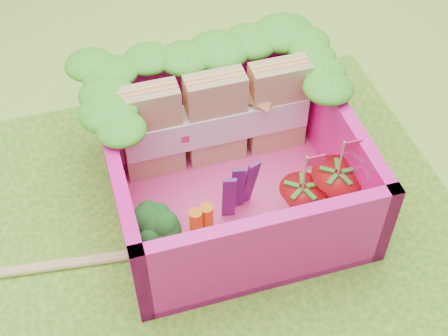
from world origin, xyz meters
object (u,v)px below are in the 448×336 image
bento_box (231,163)px  strawberry_right (335,191)px  chopsticks (51,266)px  broccoli (154,228)px  strawberry_left (301,203)px  sandwich_stack (217,119)px

bento_box → strawberry_right: bearing=-29.4°
bento_box → chopsticks: bento_box is taller
bento_box → chopsticks: 1.09m
strawberry_right → broccoli: bearing=179.3°
broccoli → strawberry_left: 0.79m
strawberry_left → strawberry_right: size_ratio=0.93×
broccoli → strawberry_right: 0.99m
bento_box → strawberry_right: (0.50, -0.28, -0.08)m
sandwich_stack → strawberry_left: size_ratio=2.22×
bento_box → chopsticks: size_ratio=0.54×
sandwich_stack → broccoli: (-0.49, -0.56, -0.12)m
bento_box → strawberry_left: 0.43m
bento_box → sandwich_stack: (0.01, 0.30, 0.06)m
strawberry_right → chopsticks: (-1.54, 0.08, -0.18)m
sandwich_stack → chopsticks: (-1.05, -0.50, -0.32)m
broccoli → strawberry_right: (0.99, -0.01, -0.03)m
sandwich_stack → strawberry_right: 0.77m
broccoli → strawberry_left: bearing=-1.8°
bento_box → strawberry_left: (0.30, -0.29, -0.10)m
bento_box → strawberry_right: 0.58m
sandwich_stack → broccoli: bearing=-131.2°
sandwich_stack → chopsticks: 1.20m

